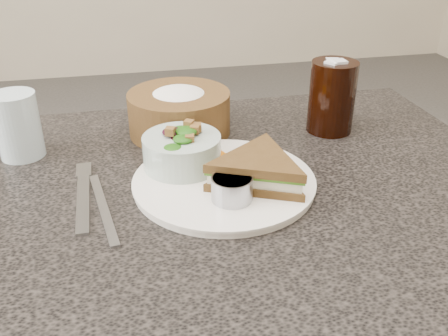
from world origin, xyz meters
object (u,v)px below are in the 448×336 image
object	(u,v)px
dinner_plate	(224,182)
water_glass	(18,125)
salad_bowl	(182,146)
bread_basket	(179,106)
cola_glass	(332,94)
sandwich	(258,170)
dressing_ramekin	(232,189)

from	to	relation	value
dinner_plate	water_glass	bearing A→B (deg)	151.06
salad_bowl	water_glass	distance (m)	0.28
bread_basket	cola_glass	world-z (taller)	cola_glass
salad_bowl	sandwich	bearing A→B (deg)	-37.78
dressing_ramekin	cola_glass	world-z (taller)	cola_glass
salad_bowl	water_glass	xyz separation A→B (m)	(-0.25, 0.12, 0.01)
dinner_plate	dressing_ramekin	xyz separation A→B (m)	(-0.00, -0.06, 0.02)
sandwich	water_glass	distance (m)	0.40
dinner_plate	cola_glass	size ratio (longest dim) A/B	1.90
sandwich	dinner_plate	bearing A→B (deg)	176.70
sandwich	cola_glass	distance (m)	0.27
salad_bowl	bread_basket	world-z (taller)	bread_basket
dinner_plate	salad_bowl	xyz separation A→B (m)	(-0.05, 0.05, 0.04)
dressing_ramekin	bread_basket	xyz separation A→B (m)	(-0.04, 0.27, 0.02)
bread_basket	water_glass	distance (m)	0.27
dressing_ramekin	salad_bowl	bearing A→B (deg)	115.19
dinner_plate	sandwich	bearing A→B (deg)	-27.60
cola_glass	water_glass	size ratio (longest dim) A/B	1.30
dinner_plate	sandwich	distance (m)	0.06
cola_glass	dressing_ramekin	bearing A→B (deg)	-137.21
dressing_ramekin	water_glass	size ratio (longest dim) A/B	0.53
salad_bowl	water_glass	world-z (taller)	water_glass
dinner_plate	salad_bowl	size ratio (longest dim) A/B	2.24
dinner_plate	dressing_ramekin	distance (m)	0.06
dressing_ramekin	water_glass	distance (m)	0.38
water_glass	dinner_plate	bearing A→B (deg)	-28.94
sandwich	salad_bowl	world-z (taller)	salad_bowl
bread_basket	cola_glass	distance (m)	0.28
dressing_ramekin	water_glass	bearing A→B (deg)	143.19
salad_bowl	cola_glass	bearing A→B (deg)	20.06
dinner_plate	salad_bowl	distance (m)	0.09
cola_glass	dinner_plate	bearing A→B (deg)	-145.79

